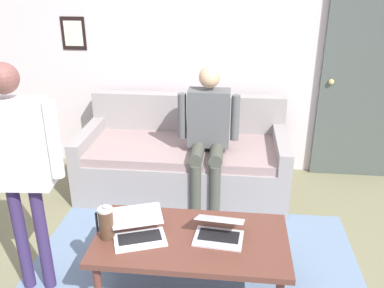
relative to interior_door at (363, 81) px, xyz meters
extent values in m
cube|color=silver|center=(1.61, -0.09, 0.33)|extent=(7.04, 0.10, 2.70)
cube|color=black|center=(2.93, -0.04, 0.41)|extent=(0.25, 0.02, 0.33)
cube|color=silver|center=(2.93, -0.03, 0.41)|extent=(0.19, 0.00, 0.25)
cube|color=#47504C|center=(0.00, 0.00, 0.00)|extent=(0.82, 0.05, 2.05)
sphere|color=tan|center=(0.31, 0.04, 0.00)|extent=(0.06, 0.06, 0.06)
cube|color=gray|center=(1.73, 0.54, -0.81)|extent=(1.98, 0.92, 0.42)
cube|color=gray|center=(1.73, 0.56, -0.56)|extent=(1.74, 0.84, 0.08)
cube|color=gray|center=(1.73, 0.15, -0.37)|extent=(1.98, 0.14, 0.46)
cube|color=gray|center=(0.80, 0.54, -0.50)|extent=(0.12, 0.92, 0.20)
cube|color=gray|center=(2.66, 0.54, -0.50)|extent=(0.12, 0.92, 0.20)
cube|color=brown|center=(1.50, 1.92, -0.61)|extent=(1.27, 0.68, 0.04)
cylinder|color=brown|center=(2.06, 2.19, -0.83)|extent=(0.05, 0.05, 0.39)
cylinder|color=brown|center=(0.94, 1.65, -0.83)|extent=(0.05, 0.05, 0.39)
cylinder|color=brown|center=(2.06, 1.65, -0.83)|extent=(0.05, 0.05, 0.39)
cube|color=silver|center=(1.32, 1.92, -0.59)|extent=(0.33, 0.25, 0.01)
cube|color=black|center=(1.32, 1.91, -0.58)|extent=(0.28, 0.16, 0.00)
cube|color=silver|center=(1.31, 1.86, -0.49)|extent=(0.33, 0.22, 0.09)
cube|color=white|center=(1.31, 1.86, -0.49)|extent=(0.30, 0.20, 0.08)
cube|color=silver|center=(1.83, 1.99, -0.59)|extent=(0.38, 0.31, 0.01)
cube|color=black|center=(1.83, 1.98, -0.58)|extent=(0.30, 0.21, 0.00)
cube|color=silver|center=(1.87, 1.87, -0.49)|extent=(0.38, 0.30, 0.05)
cube|color=silver|center=(1.87, 1.88, -0.49)|extent=(0.34, 0.27, 0.04)
cylinder|color=#4C3323|center=(2.05, 1.98, -0.49)|extent=(0.10, 0.10, 0.20)
cylinder|color=#B7B7BC|center=(2.05, 1.98, -0.38)|extent=(0.10, 0.10, 0.02)
sphere|color=#B2B2B7|center=(2.05, 1.98, -0.36)|extent=(0.03, 0.03, 0.03)
cube|color=black|center=(2.11, 1.98, -0.48)|extent=(0.01, 0.01, 0.14)
cylinder|color=#352752|center=(2.63, 2.01, -0.63)|extent=(0.08, 0.08, 0.80)
cylinder|color=#352752|center=(2.49, 2.00, -0.63)|extent=(0.08, 0.08, 0.80)
cube|color=silver|center=(2.56, 2.01, 0.06)|extent=(0.41, 0.21, 0.57)
cylinder|color=silver|center=(2.32, 1.99, 0.09)|extent=(0.09, 0.09, 0.48)
sphere|color=brown|center=(2.56, 2.01, 0.46)|extent=(0.18, 0.18, 0.18)
cylinder|color=#45473C|center=(1.39, 1.00, -0.77)|extent=(0.10, 0.10, 0.50)
cylinder|color=#45473C|center=(1.56, 1.00, -0.77)|extent=(0.10, 0.10, 0.50)
cylinder|color=#45473C|center=(1.39, 0.82, -0.47)|extent=(0.12, 0.40, 0.12)
cylinder|color=#45473C|center=(1.56, 0.82, -0.47)|extent=(0.12, 0.40, 0.12)
cube|color=#515556|center=(1.48, 0.64, -0.21)|extent=(0.37, 0.20, 0.52)
cylinder|color=#515556|center=(1.24, 0.69, -0.19)|extent=(0.08, 0.08, 0.42)
cylinder|color=#515556|center=(1.72, 0.69, -0.19)|extent=(0.08, 0.08, 0.42)
sphere|color=tan|center=(1.48, 0.64, 0.16)|extent=(0.19, 0.19, 0.19)
camera|label=1|loc=(1.25, 4.16, 1.04)|focal=38.64mm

